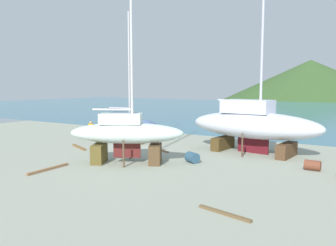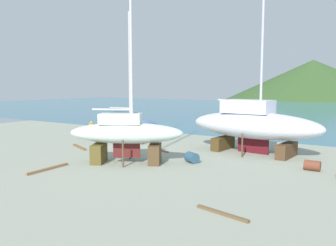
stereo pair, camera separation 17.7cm
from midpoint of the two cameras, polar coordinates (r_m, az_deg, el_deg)
The scene contains 13 objects.
ground_plane at distance 24.92m, azimuth -11.87°, elevation -5.16°, with size 50.00×50.00×0.00m, color gray.
sea_water at distance 71.66m, azimuth 18.80°, elevation 2.00°, with size 174.61×79.11×0.01m, color teal.
headland_hill at distance 185.03m, azimuth 22.99°, elevation 4.23°, with size 153.50×153.50×35.56m, color #345327.
sailboat_far_slipway at distance 29.80m, azimuth -6.72°, elevation -0.19°, with size 6.21×2.26×11.08m.
sailboat_small_center at distance 25.31m, azimuth 14.25°, elevation -0.19°, with size 10.05×4.10×16.22m.
sailboat_mid_port at distance 21.55m, azimuth -6.83°, elevation -1.76°, with size 7.31×5.36×11.65m.
worker at distance 32.33m, azimuth -12.53°, elevation -1.08°, with size 0.50×0.38×1.62m.
barrel_blue_faded at distance 21.48m, azimuth 23.25°, elevation -6.56°, with size 0.59×0.59×0.87m, color brown.
barrel_tipped_center at distance 21.77m, azimuth 4.25°, elevation -5.79°, with size 0.67×0.67×0.80m, color #2D4F67.
timber_plank_far at distance 13.52m, azimuth 9.41°, elevation -14.72°, with size 2.32×0.17×0.10m, color brown.
timber_long_aft at distance 25.76m, azimuth -1.04°, elevation -4.54°, with size 2.11×0.13×0.11m, color #8A6447.
timber_plank_near at distance 21.08m, azimuth -19.26°, elevation -7.27°, with size 2.95×0.17×0.14m, color #8E6444.
timber_long_fore at distance 27.72m, azimuth -14.47°, elevation -3.92°, with size 2.63×0.19×0.15m, color brown.
Camera 2 is at (17.31, -22.29, 4.86)m, focal length 36.37 mm.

